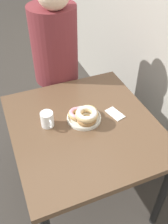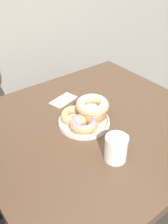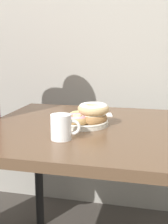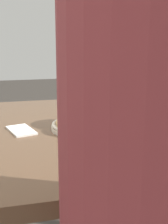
{
  "view_description": "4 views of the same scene",
  "coord_description": "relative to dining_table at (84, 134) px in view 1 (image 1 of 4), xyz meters",
  "views": [
    {
      "loc": [
        1.04,
        -0.04,
        1.85
      ],
      "look_at": [
        -0.04,
        0.39,
        0.83
      ],
      "focal_mm": 40.0,
      "sensor_mm": 36.0,
      "label": 1
    },
    {
      "loc": [
        -0.55,
        -0.27,
        1.42
      ],
      "look_at": [
        -0.04,
        0.39,
        0.83
      ],
      "focal_mm": 40.0,
      "sensor_mm": 36.0,
      "label": 2
    },
    {
      "loc": [
        0.28,
        -0.93,
        1.13
      ],
      "look_at": [
        -0.04,
        0.39,
        0.83
      ],
      "focal_mm": 50.0,
      "sensor_mm": 36.0,
      "label": 3
    },
    {
      "loc": [
        -1.01,
        0.64,
        1.08
      ],
      "look_at": [
        -0.04,
        0.39,
        0.83
      ],
      "focal_mm": 50.0,
      "sensor_mm": 36.0,
      "label": 4
    }
  ],
  "objects": [
    {
      "name": "napkin",
      "position": [
        -0.01,
        0.22,
        0.09
      ],
      "size": [
        0.14,
        0.1,
        0.01
      ],
      "color": "white",
      "rests_on": "dining_table"
    },
    {
      "name": "coffee_mug",
      "position": [
        -0.08,
        -0.21,
        0.14
      ],
      "size": [
        0.12,
        0.08,
        0.1
      ],
      "color": "white",
      "rests_on": "dining_table"
    },
    {
      "name": "dining_table",
      "position": [
        0.0,
        0.0,
        0.0
      ],
      "size": [
        0.96,
        0.89,
        0.77
      ],
      "color": "brown",
      "rests_on": "ground_plane"
    },
    {
      "name": "person_figure",
      "position": [
        -0.68,
        0.03,
        0.13
      ],
      "size": [
        0.4,
        0.35,
        1.49
      ],
      "color": "#232838",
      "rests_on": "ground_plane"
    },
    {
      "name": "donut_plate",
      "position": [
        -0.03,
        0.02,
        0.13
      ],
      "size": [
        0.23,
        0.23,
        0.1
      ],
      "color": "silver",
      "rests_on": "dining_table"
    },
    {
      "name": "ground_plane",
      "position": [
        0.0,
        -0.38,
        -0.68
      ],
      "size": [
        14.0,
        14.0,
        0.0
      ],
      "primitive_type": "plane",
      "color": "#38332D"
    }
  ]
}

